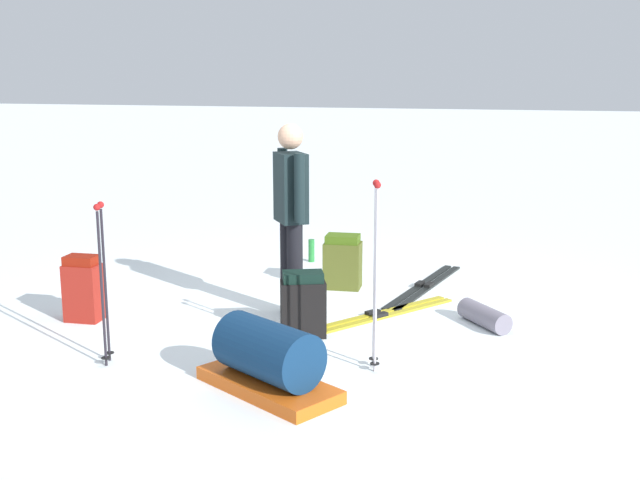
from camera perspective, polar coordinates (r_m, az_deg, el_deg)
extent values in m
plane|color=white|center=(6.98, 0.00, -5.63)|extent=(80.00, 80.00, 0.00)
cylinder|color=black|center=(7.02, -2.34, -1.93)|extent=(0.14, 0.14, 0.85)
cylinder|color=black|center=(6.83, -1.84, -2.31)|extent=(0.14, 0.14, 0.85)
cube|color=black|center=(6.78, -2.14, 3.83)|extent=(0.40, 0.38, 0.60)
cylinder|color=black|center=(7.01, -2.73, 4.34)|extent=(0.09, 0.09, 0.58)
cylinder|color=black|center=(6.55, -1.51, 3.80)|extent=(0.09, 0.09, 0.58)
sphere|color=tan|center=(6.73, -2.17, 7.54)|extent=(0.22, 0.22, 0.22)
cube|color=gold|center=(6.95, 4.41, -5.65)|extent=(1.47, 1.11, 0.02)
cube|color=black|center=(6.94, 4.41, -5.45)|extent=(0.15, 0.13, 0.03)
cube|color=gold|center=(7.02, 3.85, -5.46)|extent=(1.47, 1.11, 0.02)
cube|color=black|center=(7.01, 3.86, -5.26)|extent=(0.15, 0.13, 0.03)
cube|color=black|center=(7.96, 7.94, -3.41)|extent=(1.80, 0.44, 0.02)
cube|color=black|center=(7.96, 7.94, -3.24)|extent=(0.15, 0.09, 0.03)
cube|color=black|center=(8.00, 7.26, -3.33)|extent=(1.80, 0.44, 0.02)
cube|color=black|center=(7.99, 7.27, -3.15)|extent=(0.15, 0.09, 0.03)
cube|color=maroon|center=(7.12, -16.85, -3.69)|extent=(0.22, 0.31, 0.50)
cube|color=maroon|center=(7.05, -16.99, -1.42)|extent=(0.20, 0.28, 0.08)
cube|color=#4D541E|center=(7.85, 1.66, -1.85)|extent=(0.29, 0.38, 0.46)
cube|color=#3F5D14|center=(7.79, 1.67, 0.09)|extent=(0.26, 0.34, 0.08)
cube|color=black|center=(6.43, -1.22, -5.03)|extent=(0.34, 0.42, 0.46)
cube|color=black|center=(6.36, -1.23, -2.69)|extent=(0.30, 0.38, 0.08)
cylinder|color=black|center=(6.00, -15.35, -3.26)|extent=(0.02, 0.02, 1.16)
sphere|color=#A51919|center=(5.88, -15.69, 2.49)|extent=(0.05, 0.05, 0.05)
cylinder|color=black|center=(6.16, -15.08, -7.94)|extent=(0.07, 0.07, 0.01)
cylinder|color=black|center=(5.91, -15.59, -3.53)|extent=(0.02, 0.02, 1.16)
sphere|color=#A51919|center=(5.78, -15.94, 2.31)|extent=(0.05, 0.05, 0.05)
cylinder|color=black|center=(6.06, -15.31, -8.27)|extent=(0.07, 0.07, 0.01)
cylinder|color=#B8B4BD|center=(5.66, 4.00, -2.84)|extent=(0.02, 0.02, 1.34)
sphere|color=#A51919|center=(5.53, 4.11, 4.16)|extent=(0.05, 0.05, 0.05)
cylinder|color=black|center=(5.85, 3.91, -8.61)|extent=(0.07, 0.07, 0.01)
cylinder|color=#B8B4BD|center=(5.57, 4.09, -3.11)|extent=(0.02, 0.02, 1.34)
sphere|color=#A51919|center=(5.43, 4.20, 4.02)|extent=(0.05, 0.05, 0.05)
cylinder|color=black|center=(5.76, 4.00, -8.96)|extent=(0.07, 0.07, 0.01)
cube|color=#DA5814|center=(5.43, -3.76, -10.47)|extent=(0.92, 1.13, 0.09)
cylinder|color=navy|center=(5.34, -3.80, -8.04)|extent=(0.72, 0.83, 0.40)
cylinder|color=slate|center=(6.86, 11.86, -5.43)|extent=(0.54, 0.49, 0.18)
cylinder|color=#267B34|center=(8.94, -0.63, -0.77)|extent=(0.07, 0.07, 0.26)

